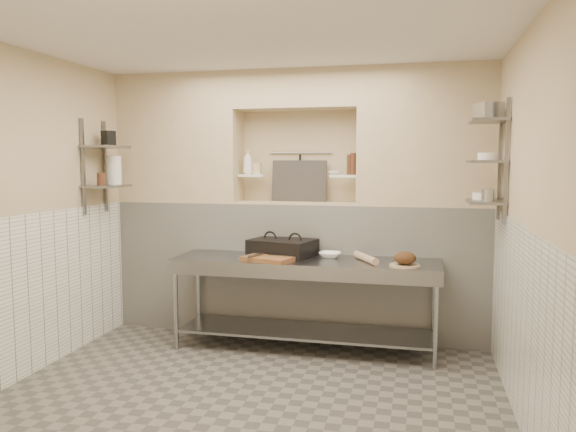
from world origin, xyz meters
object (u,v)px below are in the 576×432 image
(panini_press, at_px, (283,247))
(mixing_bowl, at_px, (330,255))
(jug_left, at_px, (114,170))
(prep_table, at_px, (305,285))
(bottle_soap, at_px, (248,162))
(bread_loaf, at_px, (405,258))
(cutting_board, at_px, (269,258))
(rolling_pin, at_px, (366,258))
(bowl_alcove, at_px, (334,173))

(panini_press, height_order, mixing_bowl, panini_press)
(jug_left, bearing_deg, panini_press, 4.90)
(prep_table, distance_m, mixing_bowl, 0.40)
(mixing_bowl, bearing_deg, bottle_soap, 159.01)
(prep_table, bearing_deg, bread_loaf, -8.56)
(mixing_bowl, bearing_deg, prep_table, -143.09)
(bread_loaf, bearing_deg, cutting_board, 179.89)
(rolling_pin, bearing_deg, panini_press, 170.26)
(bowl_alcove, distance_m, jug_left, 2.31)
(mixing_bowl, bearing_deg, bowl_alcove, 92.62)
(panini_press, relative_size, jug_left, 2.39)
(prep_table, bearing_deg, bottle_soap, 144.09)
(mixing_bowl, distance_m, bowl_alcove, 0.89)
(cutting_board, xyz_separation_m, bread_loaf, (1.28, -0.00, 0.06))
(panini_press, bearing_deg, prep_table, -17.18)
(mixing_bowl, bearing_deg, cutting_board, -150.24)
(cutting_board, bearing_deg, bowl_alcove, 52.52)
(cutting_board, bearing_deg, mixing_bowl, 29.76)
(rolling_pin, distance_m, bread_loaf, 0.41)
(bread_loaf, height_order, bottle_soap, bottle_soap)
(mixing_bowl, relative_size, bread_loaf, 1.10)
(rolling_pin, xyz_separation_m, bowl_alcove, (-0.39, 0.52, 0.80))
(prep_table, height_order, panini_press, panini_press)
(mixing_bowl, distance_m, bottle_soap, 1.38)
(prep_table, relative_size, rolling_pin, 5.70)
(rolling_pin, xyz_separation_m, bread_loaf, (0.37, -0.17, 0.04))
(mixing_bowl, xyz_separation_m, rolling_pin, (0.37, -0.15, 0.01))
(bread_loaf, bearing_deg, bottle_soap, 158.19)
(cutting_board, height_order, bread_loaf, bread_loaf)
(bottle_soap, height_order, jug_left, bottle_soap)
(bread_loaf, bearing_deg, bowl_alcove, 137.80)
(rolling_pin, distance_m, jug_left, 2.76)
(bowl_alcove, height_order, jug_left, jug_left)
(mixing_bowl, relative_size, bottle_soap, 0.83)
(cutting_board, bearing_deg, panini_press, 79.92)
(prep_table, height_order, bowl_alcove, bowl_alcove)
(cutting_board, bearing_deg, jug_left, 174.77)
(bottle_soap, bearing_deg, jug_left, -158.18)
(cutting_board, distance_m, mixing_bowl, 0.62)
(bread_loaf, bearing_deg, rolling_pin, 155.80)
(bread_loaf, relative_size, jug_left, 0.67)
(bowl_alcove, bearing_deg, jug_left, -166.84)
(mixing_bowl, bearing_deg, bread_loaf, -22.87)
(bread_loaf, height_order, jug_left, jug_left)
(panini_press, distance_m, jug_left, 1.95)
(bread_loaf, xyz_separation_m, jug_left, (-3.00, 0.16, 0.79))
(cutting_board, height_order, bottle_soap, bottle_soap)
(panini_press, distance_m, cutting_board, 0.32)
(bowl_alcove, bearing_deg, mixing_bowl, -87.38)
(prep_table, relative_size, bottle_soap, 9.81)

